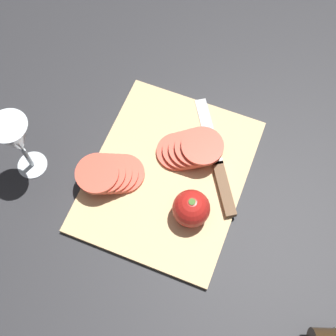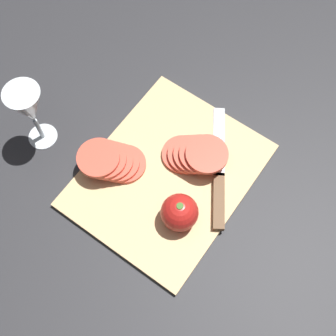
# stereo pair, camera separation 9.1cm
# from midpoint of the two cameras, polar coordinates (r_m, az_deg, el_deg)

# --- Properties ---
(ground_plane) EXTENTS (3.00, 3.00, 0.00)m
(ground_plane) POSITION_cam_midpoint_polar(r_m,az_deg,el_deg) (0.92, -2.42, -5.87)
(ground_plane) COLOR #28282B
(cutting_board) EXTENTS (0.37, 0.30, 0.01)m
(cutting_board) POSITION_cam_midpoint_polar(r_m,az_deg,el_deg) (0.94, -2.75, -1.20)
(cutting_board) COLOR tan
(cutting_board) RESTS_ON ground_plane
(wine_glass) EXTENTS (0.07, 0.07, 0.17)m
(wine_glass) POSITION_cam_midpoint_polar(r_m,az_deg,el_deg) (0.92, -20.71, 2.93)
(wine_glass) COLOR silver
(wine_glass) RESTS_ON ground_plane
(whole_tomato) EXTENTS (0.07, 0.07, 0.07)m
(whole_tomato) POSITION_cam_midpoint_polar(r_m,az_deg,el_deg) (0.87, -0.12, -5.29)
(whole_tomato) COLOR red
(whole_tomato) RESTS_ON cutting_board
(knife) EXTENTS (0.24, 0.17, 0.01)m
(knife) POSITION_cam_midpoint_polar(r_m,az_deg,el_deg) (0.93, 3.71, -1.41)
(knife) COLOR silver
(knife) RESTS_ON cutting_board
(tomato_slice_stack_near) EXTENTS (0.12, 0.12, 0.04)m
(tomato_slice_stack_near) POSITION_cam_midpoint_polar(r_m,az_deg,el_deg) (0.93, -9.80, -0.99)
(tomato_slice_stack_near) COLOR #DB4C38
(tomato_slice_stack_near) RESTS_ON cutting_board
(tomato_slice_stack_far) EXTENTS (0.10, 0.13, 0.04)m
(tomato_slice_stack_far) POSITION_cam_midpoint_polar(r_m,az_deg,el_deg) (0.94, -0.12, 2.03)
(tomato_slice_stack_far) COLOR #DB4C38
(tomato_slice_stack_far) RESTS_ON cutting_board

